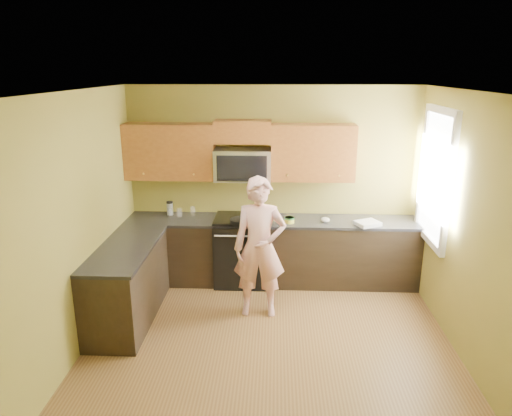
# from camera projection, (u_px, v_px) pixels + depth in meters

# --- Properties ---
(floor) EXTENTS (4.00, 4.00, 0.00)m
(floor) POSITION_uv_depth(u_px,v_px,m) (269.00, 349.00, 5.04)
(floor) COLOR brown
(floor) RESTS_ON ground
(ceiling) EXTENTS (4.00, 4.00, 0.00)m
(ceiling) POSITION_uv_depth(u_px,v_px,m) (272.00, 92.00, 4.26)
(ceiling) COLOR white
(ceiling) RESTS_ON ground
(wall_back) EXTENTS (4.00, 0.00, 4.00)m
(wall_back) POSITION_uv_depth(u_px,v_px,m) (272.00, 184.00, 6.57)
(wall_back) COLOR olive
(wall_back) RESTS_ON ground
(wall_front) EXTENTS (4.00, 0.00, 4.00)m
(wall_front) POSITION_uv_depth(u_px,v_px,m) (266.00, 346.00, 2.74)
(wall_front) COLOR olive
(wall_front) RESTS_ON ground
(wall_left) EXTENTS (0.00, 4.00, 4.00)m
(wall_left) POSITION_uv_depth(u_px,v_px,m) (73.00, 228.00, 4.74)
(wall_left) COLOR olive
(wall_left) RESTS_ON ground
(wall_right) EXTENTS (0.00, 4.00, 4.00)m
(wall_right) POSITION_uv_depth(u_px,v_px,m) (475.00, 234.00, 4.57)
(wall_right) COLOR olive
(wall_right) RESTS_ON ground
(cabinet_back_run) EXTENTS (4.00, 0.60, 0.88)m
(cabinet_back_run) POSITION_uv_depth(u_px,v_px,m) (271.00, 252.00, 6.54)
(cabinet_back_run) COLOR black
(cabinet_back_run) RESTS_ON floor
(cabinet_left_run) EXTENTS (0.60, 1.60, 0.88)m
(cabinet_left_run) POSITION_uv_depth(u_px,v_px,m) (128.00, 284.00, 5.56)
(cabinet_left_run) COLOR black
(cabinet_left_run) RESTS_ON floor
(countertop_back) EXTENTS (4.00, 0.62, 0.04)m
(countertop_back) POSITION_uv_depth(u_px,v_px,m) (272.00, 221.00, 6.40)
(countertop_back) COLOR black
(countertop_back) RESTS_ON cabinet_back_run
(countertop_left) EXTENTS (0.62, 1.60, 0.04)m
(countertop_left) POSITION_uv_depth(u_px,v_px,m) (125.00, 248.00, 5.43)
(countertop_left) COLOR black
(countertop_left) RESTS_ON cabinet_left_run
(stove) EXTENTS (0.76, 0.65, 0.95)m
(stove) POSITION_uv_depth(u_px,v_px,m) (243.00, 250.00, 6.52)
(stove) COLOR black
(stove) RESTS_ON floor
(microwave) EXTENTS (0.76, 0.40, 0.42)m
(microwave) POSITION_uv_depth(u_px,v_px,m) (243.00, 180.00, 6.36)
(microwave) COLOR silver
(microwave) RESTS_ON wall_back
(upper_cab_left) EXTENTS (1.22, 0.33, 0.75)m
(upper_cab_left) POSITION_uv_depth(u_px,v_px,m) (172.00, 178.00, 6.44)
(upper_cab_left) COLOR brown
(upper_cab_left) RESTS_ON wall_back
(upper_cab_right) EXTENTS (1.12, 0.33, 0.75)m
(upper_cab_right) POSITION_uv_depth(u_px,v_px,m) (312.00, 180.00, 6.36)
(upper_cab_right) COLOR brown
(upper_cab_right) RESTS_ON wall_back
(upper_cab_over_mw) EXTENTS (0.76, 0.33, 0.30)m
(upper_cab_over_mw) POSITION_uv_depth(u_px,v_px,m) (243.00, 132.00, 6.21)
(upper_cab_over_mw) COLOR brown
(upper_cab_over_mw) RESTS_ON wall_back
(window) EXTENTS (0.06, 1.06, 1.66)m
(window) POSITION_uv_depth(u_px,v_px,m) (436.00, 177.00, 5.63)
(window) COLOR white
(window) RESTS_ON wall_right
(woman) EXTENTS (0.63, 0.41, 1.72)m
(woman) POSITION_uv_depth(u_px,v_px,m) (260.00, 248.00, 5.56)
(woman) COLOR #F17878
(woman) RESTS_ON floor
(frying_pan) EXTENTS (0.39, 0.54, 0.06)m
(frying_pan) POSITION_uv_depth(u_px,v_px,m) (241.00, 223.00, 6.14)
(frying_pan) COLOR black
(frying_pan) RESTS_ON stove
(butter_tub) EXTENTS (0.13, 0.13, 0.10)m
(butter_tub) POSITION_uv_depth(u_px,v_px,m) (289.00, 223.00, 6.26)
(butter_tub) COLOR #FEF943
(butter_tub) RESTS_ON countertop_back
(toast_slice) EXTENTS (0.12, 0.12, 0.01)m
(toast_slice) POSITION_uv_depth(u_px,v_px,m) (282.00, 222.00, 6.25)
(toast_slice) COLOR #B27F47
(toast_slice) RESTS_ON countertop_back
(napkin_a) EXTENTS (0.14, 0.15, 0.06)m
(napkin_a) POSITION_uv_depth(u_px,v_px,m) (258.00, 220.00, 6.29)
(napkin_a) COLOR silver
(napkin_a) RESTS_ON countertop_back
(napkin_b) EXTENTS (0.15, 0.16, 0.07)m
(napkin_b) POSITION_uv_depth(u_px,v_px,m) (325.00, 220.00, 6.28)
(napkin_b) COLOR silver
(napkin_b) RESTS_ON countertop_back
(dish_towel) EXTENTS (0.38, 0.35, 0.05)m
(dish_towel) POSITION_uv_depth(u_px,v_px,m) (368.00, 223.00, 6.16)
(dish_towel) COLOR white
(dish_towel) RESTS_ON countertop_back
(travel_mug) EXTENTS (0.12, 0.12, 0.20)m
(travel_mug) POSITION_uv_depth(u_px,v_px,m) (170.00, 215.00, 6.60)
(travel_mug) COLOR silver
(travel_mug) RESTS_ON countertop_back
(glass_a) EXTENTS (0.08, 0.08, 0.12)m
(glass_a) POSITION_uv_depth(u_px,v_px,m) (179.00, 213.00, 6.50)
(glass_a) COLOR silver
(glass_a) RESTS_ON countertop_back
(glass_b) EXTENTS (0.08, 0.08, 0.12)m
(glass_b) POSITION_uv_depth(u_px,v_px,m) (170.00, 212.00, 6.51)
(glass_b) COLOR silver
(glass_b) RESTS_ON countertop_back
(glass_c) EXTENTS (0.08, 0.08, 0.12)m
(glass_c) POSITION_uv_depth(u_px,v_px,m) (193.00, 211.00, 6.58)
(glass_c) COLOR silver
(glass_c) RESTS_ON countertop_back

